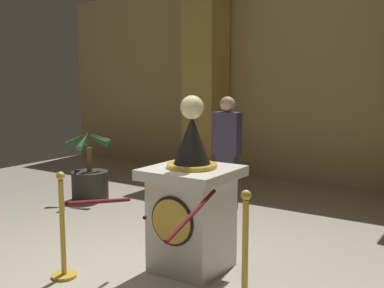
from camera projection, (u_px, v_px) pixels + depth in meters
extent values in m
plane|color=#B2A893|center=(132.00, 275.00, 4.51)|extent=(11.68, 11.68, 0.00)
cube|color=tan|center=(313.00, 81.00, 8.35)|extent=(11.68, 0.16, 3.67)
cube|color=beige|center=(192.00, 224.00, 4.61)|extent=(0.65, 0.65, 0.92)
cube|color=beige|center=(192.00, 173.00, 4.54)|extent=(0.82, 0.82, 0.10)
cylinder|color=gold|center=(172.00, 221.00, 4.31)|extent=(0.42, 0.03, 0.42)
cylinder|color=black|center=(172.00, 221.00, 4.32)|extent=(0.47, 0.01, 0.47)
cylinder|color=gold|center=(192.00, 166.00, 4.53)|extent=(0.49, 0.49, 0.04)
cone|color=black|center=(192.00, 139.00, 4.50)|extent=(0.36, 0.36, 0.47)
cylinder|color=gold|center=(192.00, 116.00, 4.46)|extent=(0.03, 0.03, 0.06)
sphere|color=beige|center=(192.00, 107.00, 4.45)|extent=(0.23, 0.23, 0.23)
cylinder|color=gold|center=(64.00, 275.00, 4.47)|extent=(0.24, 0.24, 0.03)
cylinder|color=gold|center=(63.00, 229.00, 4.40)|extent=(0.05, 0.05, 0.94)
sphere|color=gold|center=(60.00, 176.00, 4.33)|extent=(0.08, 0.08, 0.08)
cylinder|color=gold|center=(245.00, 260.00, 3.64)|extent=(0.05, 0.05, 0.95)
sphere|color=gold|center=(246.00, 195.00, 3.57)|extent=(0.08, 0.08, 0.08)
cylinder|color=#591419|center=(101.00, 201.00, 4.17)|extent=(0.16, 0.90, 0.22)
cylinder|color=#591419|center=(193.00, 214.00, 3.79)|extent=(0.16, 0.90, 0.22)
sphere|color=#591419|center=(145.00, 218.00, 3.99)|extent=(0.04, 0.04, 0.04)
cube|color=black|center=(205.00, 169.00, 9.28)|extent=(0.78, 0.78, 0.20)
cube|color=gold|center=(206.00, 84.00, 9.05)|extent=(0.68, 0.68, 3.52)
cylinder|color=#2D2823|center=(90.00, 185.00, 7.31)|extent=(0.56, 0.56, 0.44)
cylinder|color=brown|center=(89.00, 160.00, 7.26)|extent=(0.08, 0.08, 0.38)
cone|color=#265928|center=(98.00, 139.00, 7.13)|extent=(0.38, 0.15, 0.22)
cone|color=#265928|center=(100.00, 138.00, 7.31)|extent=(0.20, 0.36, 0.28)
cone|color=#265928|center=(86.00, 137.00, 7.37)|extent=(0.32, 0.26, 0.33)
cone|color=#265928|center=(77.00, 139.00, 7.19)|extent=(0.31, 0.31, 0.29)
cone|color=#265928|center=(84.00, 140.00, 7.04)|extent=(0.20, 0.34, 0.32)
cube|color=#383347|center=(227.00, 182.00, 6.69)|extent=(0.30, 0.21, 0.80)
cube|color=#383347|center=(227.00, 134.00, 6.59)|extent=(0.38, 0.26, 0.60)
sphere|color=tan|center=(228.00, 104.00, 6.54)|extent=(0.22, 0.22, 0.22)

